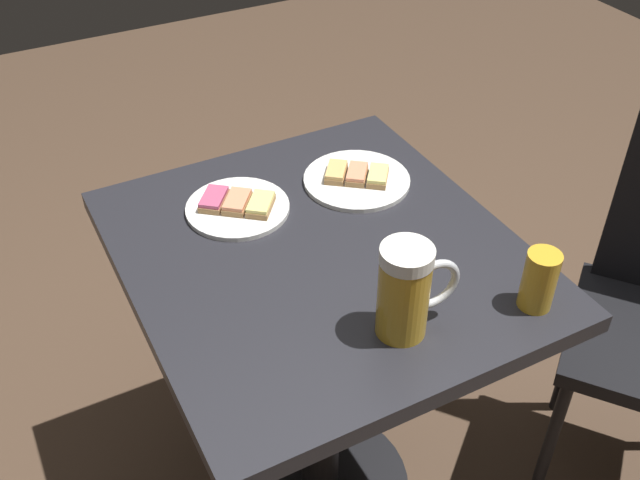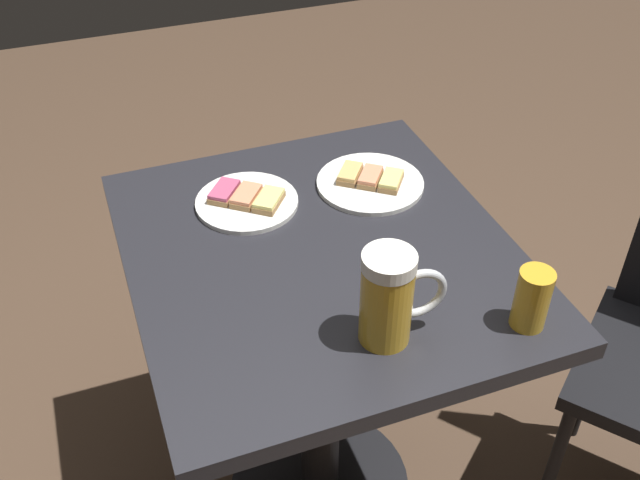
% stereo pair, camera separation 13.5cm
% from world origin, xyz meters
% --- Properties ---
extents(cafe_table, '(0.70, 0.77, 0.77)m').
position_xyz_m(cafe_table, '(0.00, 0.00, 0.59)').
color(cafe_table, black).
rests_on(cafe_table, ground_plane).
extents(plate_near, '(0.21, 0.21, 0.03)m').
position_xyz_m(plate_near, '(-0.09, 0.18, 0.78)').
color(plate_near, white).
rests_on(plate_near, cafe_table).
extents(plate_far, '(0.22, 0.22, 0.03)m').
position_xyz_m(plate_far, '(0.17, 0.16, 0.77)').
color(plate_far, white).
rests_on(plate_far, cafe_table).
extents(beer_mug, '(0.14, 0.08, 0.17)m').
position_xyz_m(beer_mug, '(0.02, -0.25, 0.85)').
color(beer_mug, gold).
rests_on(beer_mug, cafe_table).
extents(beer_glass_small, '(0.06, 0.06, 0.11)m').
position_xyz_m(beer_glass_small, '(0.25, -0.30, 0.82)').
color(beer_glass_small, gold).
rests_on(beer_glass_small, cafe_table).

